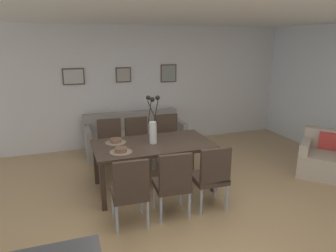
{
  "coord_description": "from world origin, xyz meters",
  "views": [
    {
      "loc": [
        -1.43,
        -3.28,
        2.24
      ],
      "look_at": [
        0.14,
        1.25,
        0.91
      ],
      "focal_mm": 32.4,
      "sensor_mm": 36.0,
      "label": 1
    }
  ],
  "objects_px": {
    "dining_chair_mid_left": "(212,174)",
    "framed_picture_center": "(123,75)",
    "dining_table": "(153,148)",
    "dining_chair_near_left": "(130,189)",
    "dining_chair_near_right": "(111,143)",
    "dining_chair_far_right": "(138,141)",
    "dining_chair_far_left": "(173,181)",
    "framed_picture_right": "(169,73)",
    "bowl_near_left": "(121,149)",
    "dining_chair_mid_right": "(168,137)",
    "centerpiece_vase": "(153,126)",
    "framed_picture_left": "(74,77)",
    "armchair": "(325,159)",
    "sofa": "(135,139)",
    "bowl_near_right": "(116,140)"
  },
  "relations": [
    {
      "from": "centerpiece_vase",
      "to": "bowl_near_left",
      "type": "xyz_separation_m",
      "value": [
        -0.54,
        -0.22,
        -0.24
      ]
    },
    {
      "from": "dining_chair_near_right",
      "to": "dining_chair_far_right",
      "type": "bearing_deg",
      "value": -3.8
    },
    {
      "from": "centerpiece_vase",
      "to": "dining_table",
      "type": "bearing_deg",
      "value": -124.65
    },
    {
      "from": "dining_chair_far_left",
      "to": "centerpiece_vase",
      "type": "distance_m",
      "value": 1.03
    },
    {
      "from": "armchair",
      "to": "framed_picture_center",
      "type": "height_order",
      "value": "framed_picture_center"
    },
    {
      "from": "dining_chair_near_right",
      "to": "bowl_near_left",
      "type": "relative_size",
      "value": 5.41
    },
    {
      "from": "sofa",
      "to": "armchair",
      "type": "height_order",
      "value": "sofa"
    },
    {
      "from": "centerpiece_vase",
      "to": "bowl_near_left",
      "type": "relative_size",
      "value": 4.32
    },
    {
      "from": "dining_chair_near_left",
      "to": "dining_chair_near_right",
      "type": "xyz_separation_m",
      "value": [
        0.05,
        1.84,
        0.0
      ]
    },
    {
      "from": "dining_chair_far_left",
      "to": "framed_picture_right",
      "type": "xyz_separation_m",
      "value": [
        1.02,
        3.11,
        1.06
      ]
    },
    {
      "from": "dining_table",
      "to": "dining_chair_mid_left",
      "type": "height_order",
      "value": "dining_chair_mid_left"
    },
    {
      "from": "dining_chair_far_left",
      "to": "bowl_near_left",
      "type": "relative_size",
      "value": 5.41
    },
    {
      "from": "dining_chair_near_left",
      "to": "centerpiece_vase",
      "type": "distance_m",
      "value": 1.2
    },
    {
      "from": "armchair",
      "to": "framed_picture_center",
      "type": "distance_m",
      "value": 4.22
    },
    {
      "from": "dining_chair_mid_left",
      "to": "framed_picture_center",
      "type": "distance_m",
      "value": 3.31
    },
    {
      "from": "dining_table",
      "to": "bowl_near_left",
      "type": "xyz_separation_m",
      "value": [
        -0.54,
        -0.22,
        0.11
      ]
    },
    {
      "from": "dining_table",
      "to": "dining_chair_near_left",
      "type": "bearing_deg",
      "value": -121.52
    },
    {
      "from": "dining_chair_far_left",
      "to": "framed_picture_right",
      "type": "distance_m",
      "value": 3.44
    },
    {
      "from": "dining_chair_near_left",
      "to": "bowl_near_left",
      "type": "bearing_deg",
      "value": 87.7
    },
    {
      "from": "dining_chair_far_right",
      "to": "dining_chair_mid_right",
      "type": "height_order",
      "value": "same"
    },
    {
      "from": "dining_chair_near_right",
      "to": "framed_picture_center",
      "type": "bearing_deg",
      "value": 67.99
    },
    {
      "from": "dining_chair_mid_right",
      "to": "bowl_near_right",
      "type": "height_order",
      "value": "dining_chair_mid_right"
    },
    {
      "from": "dining_chair_far_left",
      "to": "sofa",
      "type": "distance_m",
      "value": 2.64
    },
    {
      "from": "armchair",
      "to": "framed_picture_left",
      "type": "bearing_deg",
      "value": 145.94
    },
    {
      "from": "dining_chair_mid_right",
      "to": "centerpiece_vase",
      "type": "bearing_deg",
      "value": -121.49
    },
    {
      "from": "bowl_near_right",
      "to": "framed_picture_center",
      "type": "xyz_separation_m",
      "value": [
        0.54,
        1.99,
        0.79
      ]
    },
    {
      "from": "dining_chair_mid_right",
      "to": "dining_chair_mid_left",
      "type": "bearing_deg",
      "value": -90.02
    },
    {
      "from": "dining_chair_far_right",
      "to": "framed_picture_left",
      "type": "bearing_deg",
      "value": 126.95
    },
    {
      "from": "dining_chair_near_left",
      "to": "dining_chair_mid_left",
      "type": "distance_m",
      "value": 1.14
    },
    {
      "from": "dining_chair_near_left",
      "to": "sofa",
      "type": "distance_m",
      "value": 2.75
    },
    {
      "from": "bowl_near_left",
      "to": "dining_chair_mid_right",
      "type": "bearing_deg",
      "value": 46.03
    },
    {
      "from": "dining_chair_near_left",
      "to": "framed_picture_left",
      "type": "relative_size",
      "value": 2.14
    },
    {
      "from": "bowl_near_left",
      "to": "framed_picture_right",
      "type": "xyz_separation_m",
      "value": [
        1.56,
        2.43,
        0.79
      ]
    },
    {
      "from": "bowl_near_left",
      "to": "framed_picture_left",
      "type": "height_order",
      "value": "framed_picture_left"
    },
    {
      "from": "dining_chair_near_left",
      "to": "dining_chair_far_right",
      "type": "relative_size",
      "value": 1.0
    },
    {
      "from": "centerpiece_vase",
      "to": "framed_picture_right",
      "type": "xyz_separation_m",
      "value": [
        1.02,
        2.21,
        0.55
      ]
    },
    {
      "from": "framed_picture_center",
      "to": "framed_picture_right",
      "type": "distance_m",
      "value": 1.02
    },
    {
      "from": "dining_chair_near_left",
      "to": "framed_picture_right",
      "type": "height_order",
      "value": "framed_picture_right"
    },
    {
      "from": "sofa",
      "to": "framed_picture_center",
      "type": "distance_m",
      "value": 1.38
    },
    {
      "from": "dining_chair_far_right",
      "to": "dining_chair_mid_left",
      "type": "distance_m",
      "value": 1.85
    },
    {
      "from": "sofa",
      "to": "framed_picture_right",
      "type": "bearing_deg",
      "value": 27.63
    },
    {
      "from": "dining_chair_far_left",
      "to": "framed_picture_center",
      "type": "distance_m",
      "value": 3.28
    },
    {
      "from": "dining_chair_mid_left",
      "to": "framed_picture_left",
      "type": "bearing_deg",
      "value": 117.23
    },
    {
      "from": "dining_chair_mid_left",
      "to": "sofa",
      "type": "xyz_separation_m",
      "value": [
        -0.47,
        2.6,
        -0.23
      ]
    },
    {
      "from": "dining_chair_mid_left",
      "to": "dining_chair_mid_right",
      "type": "xyz_separation_m",
      "value": [
        0.0,
        1.8,
        0.0
      ]
    },
    {
      "from": "dining_table",
      "to": "dining_chair_mid_left",
      "type": "distance_m",
      "value": 1.05
    },
    {
      "from": "centerpiece_vase",
      "to": "bowl_near_right",
      "type": "height_order",
      "value": "centerpiece_vase"
    },
    {
      "from": "dining_chair_near_left",
      "to": "bowl_near_right",
      "type": "bearing_deg",
      "value": 88.59
    },
    {
      "from": "dining_chair_far_left",
      "to": "dining_chair_far_right",
      "type": "distance_m",
      "value": 1.78
    },
    {
      "from": "dining_chair_mid_left",
      "to": "framed_picture_left",
      "type": "distance_m",
      "value": 3.63
    }
  ]
}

